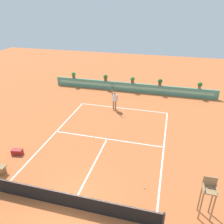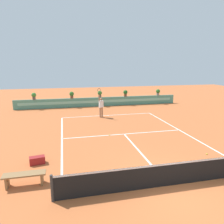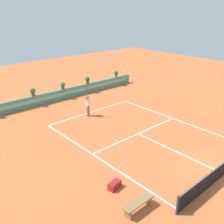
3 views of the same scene
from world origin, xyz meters
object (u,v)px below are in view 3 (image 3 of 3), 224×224
(tennis_ball_mid_court, at_px, (128,138))
(potted_plant_right, at_px, (87,80))
(potted_plant_centre, at_px, (63,85))
(bench_courtside, at_px, (138,204))
(tennis_player, at_px, (88,104))
(potted_plant_left, at_px, (33,92))
(potted_plant_far_right, at_px, (116,73))
(tennis_ball_near_baseline, at_px, (216,140))
(gear_bag, at_px, (114,185))

(tennis_ball_mid_court, relative_size, potted_plant_right, 0.09)
(potted_plant_centre, height_order, potted_plant_right, same)
(bench_courtside, xyz_separation_m, potted_plant_right, (8.51, 15.12, 1.04))
(bench_courtside, distance_m, tennis_ball_mid_court, 6.79)
(tennis_player, xyz_separation_m, potted_plant_centre, (0.75, 5.04, 0.36))
(potted_plant_centre, distance_m, potted_plant_right, 2.96)
(potted_plant_left, xyz_separation_m, potted_plant_far_right, (10.03, 0.00, 0.00))
(potted_plant_left, xyz_separation_m, potted_plant_right, (6.03, 0.00, 0.00))
(tennis_player, xyz_separation_m, potted_plant_right, (3.71, 5.04, 0.36))
(tennis_ball_near_baseline, bearing_deg, gear_bag, 174.05)
(bench_courtside, xyz_separation_m, tennis_player, (4.80, 10.09, 0.67))
(tennis_ball_near_baseline, relative_size, potted_plant_right, 0.09)
(gear_bag, height_order, tennis_player, tennis_player)
(gear_bag, bearing_deg, tennis_player, 61.15)
(tennis_ball_mid_court, bearing_deg, potted_plant_left, 101.22)
(tennis_ball_near_baseline, height_order, tennis_ball_mid_court, same)
(potted_plant_far_right, bearing_deg, tennis_ball_near_baseline, -104.67)
(potted_plant_centre, xyz_separation_m, potted_plant_right, (2.96, 0.00, 0.00))
(gear_bag, xyz_separation_m, tennis_player, (4.54, 8.25, 0.87))
(tennis_ball_near_baseline, bearing_deg, potted_plant_right, 91.18)
(bench_courtside, relative_size, tennis_player, 0.62)
(tennis_ball_mid_court, xyz_separation_m, potted_plant_right, (4.05, 10.02, 1.38))
(potted_plant_left, bearing_deg, tennis_ball_near_baseline, -65.95)
(gear_bag, height_order, potted_plant_centre, potted_plant_centre)
(bench_courtside, distance_m, tennis_player, 11.19)
(tennis_ball_near_baseline, distance_m, potted_plant_centre, 14.61)
(bench_courtside, relative_size, tennis_ball_near_baseline, 23.53)
(tennis_player, bearing_deg, potted_plant_left, 114.76)
(potted_plant_right, bearing_deg, potted_plant_far_right, 0.00)
(potted_plant_right, bearing_deg, potted_plant_centre, 180.00)
(potted_plant_left, height_order, potted_plant_right, same)
(potted_plant_right, bearing_deg, gear_bag, -121.85)
(tennis_player, height_order, tennis_ball_near_baseline, tennis_player)
(tennis_player, relative_size, tennis_ball_mid_court, 38.01)
(tennis_ball_mid_court, bearing_deg, potted_plant_right, 68.02)
(gear_bag, distance_m, tennis_ball_near_baseline, 8.59)
(tennis_player, relative_size, potted_plant_far_right, 3.57)
(potted_plant_centre, bearing_deg, potted_plant_far_right, 0.00)
(potted_plant_far_right, bearing_deg, potted_plant_left, 180.00)
(tennis_ball_mid_court, bearing_deg, potted_plant_far_right, 51.24)
(potted_plant_right, bearing_deg, bench_courtside, -119.37)
(tennis_player, xyz_separation_m, potted_plant_far_right, (7.71, 5.04, 0.36))
(tennis_player, relative_size, tennis_ball_near_baseline, 38.01)
(tennis_player, bearing_deg, tennis_ball_near_baseline, -66.35)
(potted_plant_right, bearing_deg, potted_plant_left, 180.00)
(tennis_ball_near_baseline, bearing_deg, potted_plant_centre, 102.92)
(tennis_player, relative_size, potted_plant_centre, 3.57)
(tennis_ball_mid_court, height_order, potted_plant_centre, potted_plant_centre)
(potted_plant_centre, bearing_deg, bench_courtside, -110.16)
(gear_bag, relative_size, tennis_ball_mid_court, 10.29)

